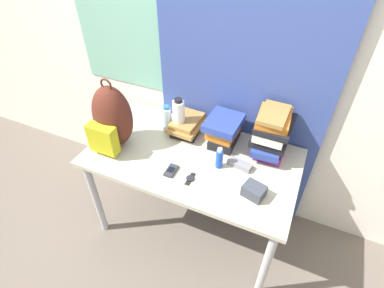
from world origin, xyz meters
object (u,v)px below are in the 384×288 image
(cell_phone, at_px, (171,171))
(sunscreen_bottle, at_px, (219,158))
(camera_pouch, at_px, (254,191))
(wristwatch, at_px, (190,179))
(sunglasses_case, at_px, (240,164))
(backpack, at_px, (112,119))
(sports_bottle, at_px, (179,117))
(water_bottle, at_px, (167,119))
(book_stack_center, at_px, (224,130))
(book_stack_left, at_px, (187,125))
(book_stack_right, at_px, (272,133))

(cell_phone, bearing_deg, sunscreen_bottle, 32.87)
(camera_pouch, height_order, wristwatch, camera_pouch)
(sunscreen_bottle, height_order, sunglasses_case, sunscreen_bottle)
(backpack, height_order, cell_phone, backpack)
(sports_bottle, bearing_deg, water_bottle, -174.84)
(sunscreen_bottle, bearing_deg, cell_phone, -147.13)
(sunglasses_case, relative_size, wristwatch, 1.52)
(book_stack_center, distance_m, sports_bottle, 0.31)
(sunglasses_case, bearing_deg, cell_phone, -150.01)
(sports_bottle, height_order, cell_phone, sports_bottle)
(sunscreen_bottle, distance_m, cell_phone, 0.30)
(sports_bottle, xyz_separation_m, camera_pouch, (0.62, -0.33, -0.10))
(book_stack_left, distance_m, book_stack_center, 0.27)
(sunscreen_bottle, relative_size, wristwatch, 1.42)
(book_stack_center, bearing_deg, book_stack_left, 179.09)
(sunscreen_bottle, bearing_deg, wristwatch, -124.55)
(book_stack_left, distance_m, cell_phone, 0.41)
(book_stack_right, bearing_deg, camera_pouch, -88.52)
(wristwatch, bearing_deg, cell_phone, 175.80)
(backpack, bearing_deg, book_stack_center, 25.73)
(backpack, bearing_deg, camera_pouch, -3.45)
(book_stack_left, xyz_separation_m, book_stack_center, (0.27, -0.00, 0.05))
(sports_bottle, bearing_deg, wristwatch, -55.77)
(backpack, height_order, sports_bottle, backpack)
(book_stack_left, relative_size, sunglasses_case, 1.73)
(water_bottle, relative_size, sunglasses_case, 1.31)
(book_stack_left, relative_size, camera_pouch, 1.98)
(book_stack_left, height_order, sunscreen_bottle, sunscreen_bottle)
(cell_phone, xyz_separation_m, camera_pouch, (0.50, 0.03, 0.03))
(backpack, bearing_deg, water_bottle, 47.48)
(book_stack_center, distance_m, wristwatch, 0.42)
(sunglasses_case, bearing_deg, book_stack_center, 133.31)
(backpack, distance_m, sports_bottle, 0.44)
(backpack, xyz_separation_m, book_stack_center, (0.64, 0.31, -0.11))
(backpack, relative_size, sports_bottle, 1.73)
(water_bottle, distance_m, sports_bottle, 0.10)
(book_stack_center, height_order, cell_phone, book_stack_center)
(sunscreen_bottle, xyz_separation_m, cell_phone, (-0.25, -0.16, -0.06))
(cell_phone, height_order, camera_pouch, camera_pouch)
(book_stack_right, relative_size, cell_phone, 3.12)
(sunscreen_bottle, bearing_deg, water_bottle, 157.23)
(book_stack_right, bearing_deg, sunscreen_bottle, -135.47)
(sports_bottle, bearing_deg, book_stack_right, 4.01)
(book_stack_center, height_order, camera_pouch, book_stack_center)
(camera_pouch, bearing_deg, cell_phone, -176.98)
(book_stack_left, xyz_separation_m, camera_pouch, (0.58, -0.37, -0.02))
(book_stack_left, relative_size, wristwatch, 2.63)
(water_bottle, height_order, sunscreen_bottle, water_bottle)
(book_stack_center, relative_size, sunglasses_case, 1.69)
(book_stack_left, xyz_separation_m, sports_bottle, (-0.04, -0.04, 0.08))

